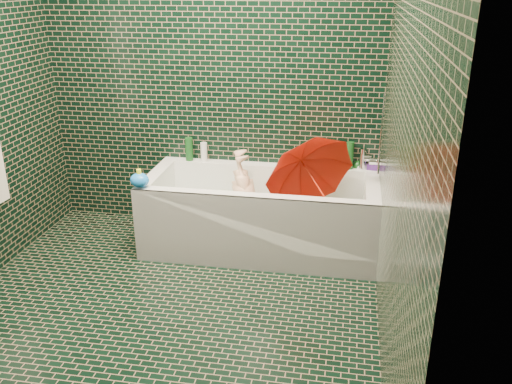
% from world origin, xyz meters
% --- Properties ---
extents(floor, '(2.80, 2.80, 0.00)m').
position_xyz_m(floor, '(0.00, 0.00, 0.00)').
color(floor, black).
rests_on(floor, ground).
extents(wall_back, '(2.80, 0.00, 2.80)m').
position_xyz_m(wall_back, '(0.00, 1.40, 1.25)').
color(wall_back, black).
rests_on(wall_back, floor).
extents(wall_right, '(0.00, 2.80, 2.80)m').
position_xyz_m(wall_right, '(1.30, 0.00, 1.25)').
color(wall_right, black).
rests_on(wall_right, floor).
extents(bathtub, '(1.70, 0.75, 0.55)m').
position_xyz_m(bathtub, '(0.45, 1.01, 0.21)').
color(bathtub, white).
rests_on(bathtub, floor).
extents(bath_mat, '(1.35, 0.47, 0.01)m').
position_xyz_m(bath_mat, '(0.45, 1.02, 0.16)').
color(bath_mat, green).
rests_on(bath_mat, bathtub).
extents(water, '(1.48, 0.53, 0.00)m').
position_xyz_m(water, '(0.45, 1.02, 0.30)').
color(water, silver).
rests_on(water, bathtub).
extents(faucet, '(0.18, 0.19, 0.55)m').
position_xyz_m(faucet, '(1.26, 1.02, 0.77)').
color(faucet, silver).
rests_on(faucet, wall_right).
extents(child, '(0.89, 0.47, 0.32)m').
position_xyz_m(child, '(0.35, 1.07, 0.31)').
color(child, '#E8B591').
rests_on(child, bathtub).
extents(umbrella, '(0.97, 1.01, 0.98)m').
position_xyz_m(umbrella, '(0.85, 0.93, 0.57)').
color(umbrella, red).
rests_on(umbrella, bathtub).
extents(soap_bottle_a, '(0.11, 0.11, 0.23)m').
position_xyz_m(soap_bottle_a, '(1.17, 1.35, 0.55)').
color(soap_bottle_a, white).
rests_on(soap_bottle_a, bathtub).
extents(soap_bottle_b, '(0.10, 0.10, 0.19)m').
position_xyz_m(soap_bottle_b, '(1.25, 1.34, 0.55)').
color(soap_bottle_b, '#441E71').
rests_on(soap_bottle_b, bathtub).
extents(soap_bottle_c, '(0.13, 0.13, 0.15)m').
position_xyz_m(soap_bottle_c, '(1.14, 1.37, 0.55)').
color(soap_bottle_c, '#144719').
rests_on(soap_bottle_c, bathtub).
extents(bottle_right_tall, '(0.06, 0.06, 0.21)m').
position_xyz_m(bottle_right_tall, '(1.08, 1.36, 0.66)').
color(bottle_right_tall, '#144719').
rests_on(bottle_right_tall, bathtub).
extents(bottle_right_pump, '(0.06, 0.06, 0.16)m').
position_xyz_m(bottle_right_pump, '(1.18, 1.36, 0.63)').
color(bottle_right_pump, silver).
rests_on(bottle_right_pump, bathtub).
extents(bottle_left_tall, '(0.08, 0.08, 0.18)m').
position_xyz_m(bottle_left_tall, '(-0.18, 1.34, 0.64)').
color(bottle_left_tall, '#144719').
rests_on(bottle_left_tall, bathtub).
extents(bottle_left_short, '(0.07, 0.07, 0.15)m').
position_xyz_m(bottle_left_short, '(-0.06, 1.33, 0.63)').
color(bottle_left_short, white).
rests_on(bottle_left_short, bathtub).
extents(rubber_duck, '(0.12, 0.08, 0.10)m').
position_xyz_m(rubber_duck, '(0.97, 1.34, 0.59)').
color(rubber_duck, '#FFF41A').
rests_on(rubber_duck, bathtub).
extents(bath_toy, '(0.16, 0.14, 0.13)m').
position_xyz_m(bath_toy, '(-0.35, 0.70, 0.61)').
color(bath_toy, blue).
rests_on(bath_toy, bathtub).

